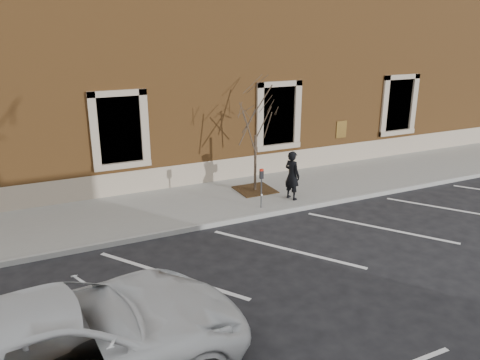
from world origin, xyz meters
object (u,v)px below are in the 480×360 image
parking_meter (261,181)px  white_truck (64,347)px  sapling (256,120)px  man (292,175)px

parking_meter → white_truck: white_truck is taller
sapling → white_truck: bearing=-134.7°
parking_meter → sapling: 2.33m
sapling → man: bearing=-61.1°
white_truck → man: bearing=-58.3°
parking_meter → sapling: sapling is taller
man → white_truck: man is taller
parking_meter → sapling: bearing=92.0°
white_truck → parking_meter: bearing=-54.5°
man → parking_meter: size_ratio=1.28×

